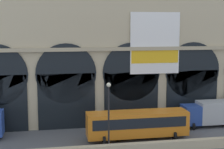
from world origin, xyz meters
The scene contains 6 objects.
ground_plane centered at (0.00, 0.00, 0.00)m, with size 200.00×200.00×0.00m, color #54565B.
quay_parapet_wall centered at (0.00, -4.30, 0.49)m, with size 90.00×0.70×0.99m, color #BCAD8C.
station_building centered at (0.03, 7.42, 10.32)m, with size 49.16×5.27×21.23m.
bus_center centered at (-0.64, -0.44, 1.78)m, with size 11.00×3.25×3.10m.
box_truck_mideast centered at (9.80, 2.81, 1.70)m, with size 7.50×2.91×3.12m.
street_lamp_quayside centered at (-4.33, -3.50, 4.41)m, with size 0.44×0.44×6.90m.
Camera 1 is at (-9.88, -35.08, 12.22)m, focal length 54.59 mm.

